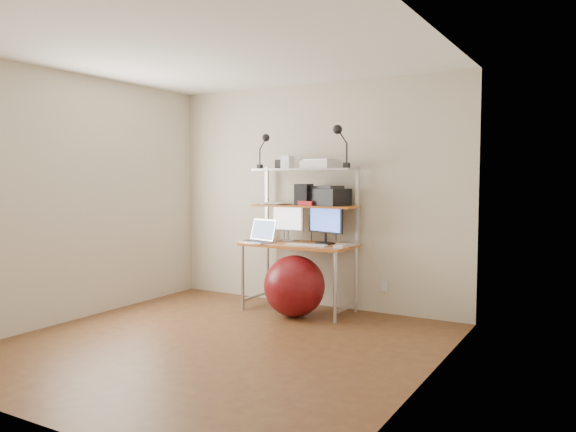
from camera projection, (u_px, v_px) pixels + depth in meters
name	position (u px, v px, depth m)	size (l,w,h in m)	color
room	(218.00, 201.00, 4.79)	(3.60, 3.60, 3.60)	brown
computer_desk	(302.00, 223.00, 6.11)	(1.20, 0.60, 1.57)	#BB6224
wall_outlet	(384.00, 286.00, 5.98)	(0.08, 0.01, 0.12)	silver
monitor_silver	(288.00, 221.00, 6.29)	(0.39, 0.14, 0.43)	#B9B9BE
monitor_black	(325.00, 222.00, 6.01)	(0.46, 0.18, 0.47)	black
laptop	(260.00, 237.00, 6.19)	(0.42, 0.37, 0.32)	#BBBABF
keyboard	(306.00, 245.00, 5.88)	(0.44, 0.13, 0.01)	silver
mouse	(339.00, 247.00, 5.68)	(0.10, 0.06, 0.03)	silver
mac_mini	(347.00, 244.00, 5.87)	(0.18, 0.18, 0.03)	#BBBABF
phone	(291.00, 244.00, 5.97)	(0.07, 0.13, 0.01)	black
printer	(327.00, 196.00, 6.07)	(0.52, 0.42, 0.21)	black
nas_cube	(304.00, 194.00, 6.12)	(0.16, 0.16, 0.23)	black
red_box	(307.00, 203.00, 6.07)	(0.17, 0.12, 0.05)	red
scanner	(320.00, 164.00, 6.06)	(0.42, 0.31, 0.10)	silver
box_white	(288.00, 162.00, 6.21)	(0.12, 0.10, 0.14)	silver
box_grey	(280.00, 164.00, 6.30)	(0.10, 0.10, 0.10)	#2E2E31
clip_lamp_left	(265.00, 143.00, 6.24)	(0.15, 0.09, 0.39)	black
clip_lamp_right	(339.00, 136.00, 5.82)	(0.18, 0.10, 0.45)	black
exercise_ball	(294.00, 286.00, 5.86)	(0.64, 0.64, 0.64)	maroon
paper_stack	(275.00, 203.00, 6.36)	(0.37, 0.36, 0.02)	white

